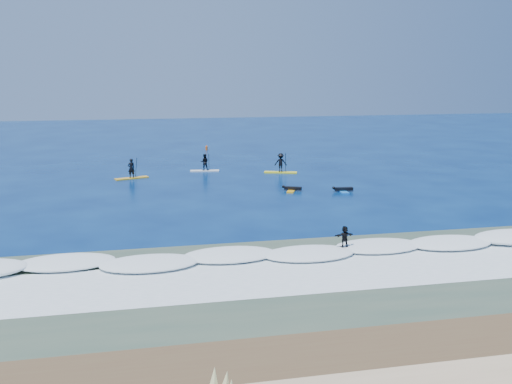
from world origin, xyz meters
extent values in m
plane|color=#031A4A|center=(0.00, 0.00, 0.00)|extent=(160.00, 160.00, 0.00)
cube|color=brown|center=(0.00, -21.50, 0.00)|extent=(90.00, 5.00, 0.08)
cube|color=#374B3B|center=(0.00, -14.00, 0.01)|extent=(90.00, 13.00, 0.01)
cube|color=white|center=(0.00, -10.00, 0.00)|extent=(40.00, 6.00, 0.30)
cube|color=silver|center=(0.00, -13.00, 0.00)|extent=(34.00, 5.00, 0.02)
cube|color=gold|center=(-7.93, 13.44, 0.05)|extent=(3.01, 1.64, 0.10)
imported|color=black|center=(-7.93, 13.44, 0.94)|extent=(0.71, 0.58, 1.69)
cylinder|color=black|center=(-7.52, 13.58, 0.88)|extent=(0.26, 0.65, 1.97)
cube|color=black|center=(-7.52, 13.58, -0.05)|extent=(0.12, 0.03, 0.29)
cube|color=white|center=(-1.17, 15.94, 0.05)|extent=(2.78, 1.02, 0.09)
imported|color=black|center=(-1.17, 15.94, 0.87)|extent=(0.83, 0.68, 1.56)
cylinder|color=black|center=(-0.76, 15.89, 0.82)|extent=(0.12, 0.63, 1.82)
cube|color=black|center=(-0.76, 15.89, -0.05)|extent=(0.11, 0.03, 0.27)
cube|color=yellow|center=(5.67, 13.64, 0.05)|extent=(3.13, 1.67, 0.10)
imported|color=black|center=(5.67, 13.64, 0.98)|extent=(1.28, 0.97, 1.75)
cylinder|color=black|center=(6.11, 13.50, 0.91)|extent=(0.26, 0.68, 2.04)
cube|color=black|center=(6.11, 13.50, -0.05)|extent=(0.12, 0.03, 0.30)
cube|color=gold|center=(4.50, 5.46, 0.05)|extent=(1.29, 2.04, 0.09)
cube|color=black|center=(4.59, 5.42, 0.21)|extent=(1.41, 0.89, 0.23)
sphere|color=black|center=(3.88, 5.74, 0.30)|extent=(0.23, 0.23, 0.23)
cube|color=blue|center=(8.32, 4.33, 0.05)|extent=(0.75, 2.13, 0.10)
cube|color=black|center=(8.42, 4.32, 0.22)|extent=(1.47, 0.51, 0.24)
sphere|color=black|center=(7.60, 4.39, 0.32)|extent=(0.24, 0.24, 0.24)
cube|color=silver|center=(3.04, -10.18, 0.19)|extent=(1.74, 0.67, 0.09)
imported|color=black|center=(3.04, -10.18, 0.81)|extent=(1.09, 0.46, 1.14)
cylinder|color=#DF5413|center=(0.83, 30.76, 0.22)|extent=(0.28, 0.28, 0.45)
cone|color=#DF5413|center=(0.83, 30.76, 0.56)|extent=(0.20, 0.20, 0.22)
camera|label=1|loc=(-7.36, -37.17, 9.20)|focal=40.00mm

